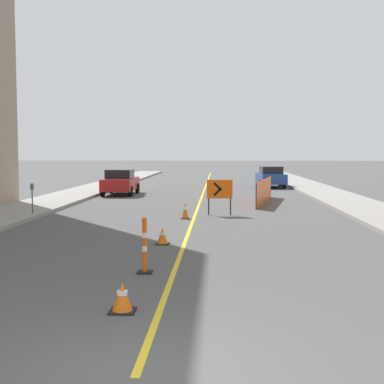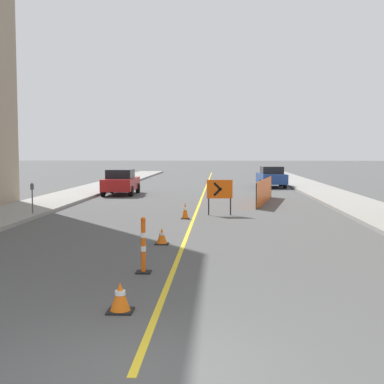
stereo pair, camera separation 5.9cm
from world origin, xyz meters
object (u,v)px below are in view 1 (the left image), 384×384
(delineator_post_front, at_px, (145,249))
(traffic_cone_nearest, at_px, (122,297))
(parked_car_curb_near, at_px, (120,182))
(traffic_cone_second, at_px, (162,236))
(parking_meter_near_curb, at_px, (32,192))
(traffic_cone_third, at_px, (185,211))
(arrow_barricade_primary, at_px, (220,190))
(parked_car_curb_mid, at_px, (271,177))

(delineator_post_front, bearing_deg, traffic_cone_nearest, -89.56)
(traffic_cone_nearest, relative_size, delineator_post_front, 0.41)
(parked_car_curb_near, bearing_deg, traffic_cone_second, -76.52)
(traffic_cone_second, xyz_separation_m, delineator_post_front, (-0.01, -3.70, 0.31))
(delineator_post_front, relative_size, parking_meter_near_curb, 1.00)
(traffic_cone_third, bearing_deg, parking_meter_near_curb, 178.24)
(traffic_cone_third, bearing_deg, traffic_cone_second, -92.86)
(traffic_cone_third, height_order, delineator_post_front, delineator_post_front)
(traffic_cone_second, height_order, traffic_cone_third, traffic_cone_third)
(arrow_barricade_primary, bearing_deg, traffic_cone_nearest, -100.45)
(delineator_post_front, bearing_deg, arrow_barricade_primary, 81.21)
(delineator_post_front, height_order, parked_car_curb_near, parked_car_curb_near)
(delineator_post_front, distance_m, parked_car_curb_near, 21.78)
(traffic_cone_second, bearing_deg, parked_car_curb_near, 104.28)
(parked_car_curb_mid, distance_m, parking_meter_near_curb, 22.17)
(arrow_barricade_primary, relative_size, parked_car_curb_near, 0.35)
(traffic_cone_second, distance_m, arrow_barricade_primary, 7.45)
(arrow_barricade_primary, relative_size, parking_meter_near_curb, 1.20)
(arrow_barricade_primary, bearing_deg, delineator_post_front, -102.37)
(traffic_cone_second, bearing_deg, traffic_cone_third, 87.14)
(traffic_cone_second, distance_m, parked_car_curb_near, 18.19)
(parking_meter_near_curb, bearing_deg, delineator_post_front, -58.54)
(delineator_post_front, height_order, parked_car_curb_mid, parked_car_curb_mid)
(traffic_cone_nearest, bearing_deg, parked_car_curb_mid, 80.05)
(traffic_cone_second, relative_size, traffic_cone_third, 0.74)
(traffic_cone_nearest, xyz_separation_m, traffic_cone_third, (0.28, 12.52, 0.07))
(traffic_cone_third, distance_m, delineator_post_front, 9.63)
(parking_meter_near_curb, bearing_deg, traffic_cone_third, -1.76)
(parked_car_curb_near, bearing_deg, traffic_cone_nearest, -80.28)
(traffic_cone_nearest, xyz_separation_m, parked_car_curb_near, (-4.50, 24.22, 0.55))
(traffic_cone_nearest, distance_m, traffic_cone_second, 6.60)
(traffic_cone_nearest, distance_m, arrow_barricade_primary, 13.94)
(arrow_barricade_primary, height_order, parked_car_curb_near, parked_car_curb_near)
(traffic_cone_second, height_order, parked_car_curb_mid, parked_car_curb_mid)
(parked_car_curb_mid, bearing_deg, parked_car_curb_near, -146.72)
(parked_car_curb_mid, height_order, parking_meter_near_curb, parked_car_curb_mid)
(traffic_cone_third, xyz_separation_m, delineator_post_front, (-0.31, -9.62, 0.23))
(traffic_cone_second, relative_size, parked_car_curb_mid, 0.11)
(traffic_cone_third, xyz_separation_m, parked_car_curb_mid, (5.27, 19.10, 0.48))
(delineator_post_front, relative_size, parked_car_curb_mid, 0.29)
(traffic_cone_second, bearing_deg, parking_meter_near_curb, 134.51)
(traffic_cone_second, xyz_separation_m, traffic_cone_third, (0.30, 5.92, 0.08))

